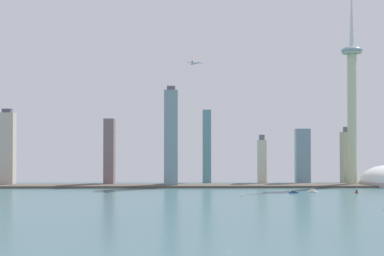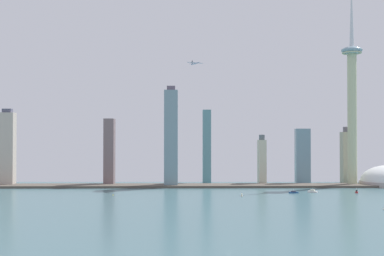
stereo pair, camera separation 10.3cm
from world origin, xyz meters
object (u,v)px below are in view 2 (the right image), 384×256
Objects in this scene: skyscraper_5 at (7,149)px; boat_7 at (294,192)px; skyscraper_1 at (171,138)px; airplane at (195,63)px; boat_1 at (313,191)px; boat_5 at (242,195)px; skyscraper_6 at (109,152)px; skyscraper_0 at (348,156)px; channel_buoy_0 at (113,195)px; observation_tower at (352,93)px; skyscraper_2 at (303,156)px; skyscraper_3 at (207,147)px; skyscraper_4 at (262,161)px; boat_0 at (357,192)px.

skyscraper_5 is 9.22× the size of boat_7.
skyscraper_1 is 6.17× the size of airplane.
boat_5 is (-113.36, -51.33, -0.13)m from boat_1.
skyscraper_6 is (-108.17, 28.49, -24.96)m from skyscraper_1.
channel_buoy_0 is (-404.49, -208.07, -47.67)m from skyscraper_0.
observation_tower reaches higher than skyscraper_0.
skyscraper_1 is 114.61m from skyscraper_6.
skyscraper_6 reaches higher than boat_5.
skyscraper_1 reaches higher than skyscraper_2.
boat_5 is (103.80, -149.00, -81.59)m from skyscraper_1.
skyscraper_1 is 1.28× the size of skyscraper_3.
airplane reaches higher than skyscraper_4.
boat_0 is 64.79m from boat_1.
airplane reaches higher than skyscraper_3.
observation_tower is 271.44m from skyscraper_3.
skyscraper_6 is 9.97× the size of boat_0.
observation_tower is at bearing -24.26° from skyscraper_2.
channel_buoy_0 is at bearing -3.09° from boat_7.
observation_tower is 128.54m from skyscraper_0.
observation_tower is 2.72× the size of skyscraper_3.
skyscraper_2 is at bearing -5.96° from skyscraper_3.
skyscraper_2 is at bearing 3.02° from skyscraper_6.
boat_1 is 1.00× the size of boat_7.
skyscraper_1 is at bearing -134.58° from skyscraper_3.
skyscraper_3 is 9.23× the size of boat_1.
skyscraper_3 reaches higher than boat_1.
boat_1 is (-95.50, -108.91, -158.90)m from observation_tower.
skyscraper_2 is 8.51× the size of boat_0.
skyscraper_4 reaches higher than boat_0.
boat_5 is at bearing -142.50° from observation_tower.
boat_0 is 362.73m from channel_buoy_0.
skyscraper_1 is at bearing -167.23° from skyscraper_0.
airplane is at bearing 6.47° from skyscraper_1.
skyscraper_3 is 232.71m from boat_1.
boat_5 is at bearing -79.30° from skyscraper_3.
skyscraper_1 is 1.28× the size of skyscraper_5.
skyscraper_6 is 18.28× the size of boat_5.
skyscraper_6 is 214.69m from airplane.
skyscraper_2 is at bearing 33.22° from boat_0.
observation_tower is at bearing -145.57° from boat_7.
skyscraper_1 is 11.77× the size of boat_1.
observation_tower is 25.23× the size of boat_7.
observation_tower reaches higher than airplane.
skyscraper_3 is at bearing 7.37° from skyscraper_5.
channel_buoy_0 is (28.07, -163.06, -57.12)m from skyscraper_6.
channel_buoy_0 is (-265.98, -26.60, -0.29)m from boat_7.
skyscraper_0 is 333.44m from airplane.
observation_tower is 215.01m from boat_1.
channel_buoy_0 is at bearing -80.23° from skyscraper_6.
channel_buoy_0 is at bearing -120.76° from skyscraper_1.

